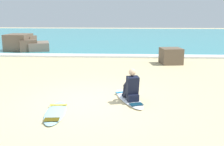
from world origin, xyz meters
TOP-DOWN VIEW (x-y plane):
  - ground_plane at (0.00, 0.00)m, footprint 80.00×80.00m
  - sea at (0.00, 21.97)m, footprint 80.00×28.00m
  - breaking_foam at (0.00, 8.27)m, footprint 80.00×0.90m
  - surfboard_main at (1.15, 0.26)m, footprint 1.16×2.08m
  - surfer_seated at (1.23, 0.06)m, footprint 0.53×0.77m
  - surfboard_spare_near at (-0.77, -1.01)m, footprint 0.68×1.75m
  - rock_outcrop_distant at (-5.82, 10.16)m, footprint 2.97×2.28m
  - shoreline_rock at (3.36, 6.21)m, footprint 1.17×1.16m

SIDE VIEW (x-z plane):
  - ground_plane at x=0.00m, z-range 0.00..0.00m
  - surfboard_main at x=1.15m, z-range 0.00..0.07m
  - surfboard_spare_near at x=-0.77m, z-range 0.00..0.07m
  - sea at x=0.00m, z-range 0.00..0.10m
  - breaking_foam at x=0.00m, z-range 0.00..0.11m
  - shoreline_rock at x=3.36m, z-range 0.00..0.82m
  - surfer_seated at x=1.23m, z-range -0.04..0.91m
  - rock_outcrop_distant at x=-5.82m, z-range -0.12..1.08m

